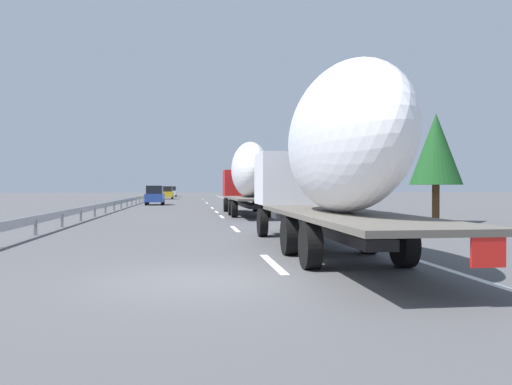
{
  "coord_description": "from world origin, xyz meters",
  "views": [
    {
      "loc": [
        -10.1,
        0.18,
        1.83
      ],
      "look_at": [
        19.9,
        -3.71,
        1.52
      ],
      "focal_mm": 36.0,
      "sensor_mm": 36.0,
      "label": 1
    }
  ],
  "objects_px": {
    "car_blue_sedan": "(155,195)",
    "car_white_van": "(172,192)",
    "road_sign": "(261,181)",
    "car_yellow_coupe": "(167,193)",
    "truck_trailing": "(330,155)",
    "truck_lead": "(248,175)"
  },
  "relations": [
    {
      "from": "car_blue_sedan",
      "to": "car_white_van",
      "type": "xyz_separation_m",
      "value": [
        46.27,
        -0.17,
        -0.0
      ]
    },
    {
      "from": "truck_lead",
      "to": "road_sign",
      "type": "bearing_deg",
      "value": -11.07
    },
    {
      "from": "car_blue_sedan",
      "to": "car_yellow_coupe",
      "type": "relative_size",
      "value": 1.02
    },
    {
      "from": "truck_trailing",
      "to": "car_blue_sedan",
      "type": "xyz_separation_m",
      "value": [
        40.39,
        7.36,
        -1.74
      ]
    },
    {
      "from": "truck_lead",
      "to": "road_sign",
      "type": "xyz_separation_m",
      "value": [
        15.85,
        -3.1,
        -0.25
      ]
    },
    {
      "from": "truck_lead",
      "to": "truck_trailing",
      "type": "xyz_separation_m",
      "value": [
        -19.91,
        0.0,
        0.08
      ]
    },
    {
      "from": "car_white_van",
      "to": "truck_lead",
      "type": "bearing_deg",
      "value": -173.85
    },
    {
      "from": "car_blue_sedan",
      "to": "car_white_van",
      "type": "distance_m",
      "value": 46.27
    },
    {
      "from": "car_yellow_coupe",
      "to": "truck_lead",
      "type": "bearing_deg",
      "value": -171.15
    },
    {
      "from": "truck_trailing",
      "to": "car_yellow_coupe",
      "type": "bearing_deg",
      "value": 6.21
    },
    {
      "from": "truck_lead",
      "to": "car_white_van",
      "type": "xyz_separation_m",
      "value": [
        66.75,
        7.19,
        -1.66
      ]
    },
    {
      "from": "road_sign",
      "to": "car_yellow_coupe",
      "type": "bearing_deg",
      "value": 18.66
    },
    {
      "from": "truck_lead",
      "to": "car_yellow_coupe",
      "type": "height_order",
      "value": "truck_lead"
    },
    {
      "from": "car_blue_sedan",
      "to": "car_yellow_coupe",
      "type": "height_order",
      "value": "car_blue_sedan"
    },
    {
      "from": "truck_trailing",
      "to": "car_white_van",
      "type": "height_order",
      "value": "truck_trailing"
    },
    {
      "from": "truck_trailing",
      "to": "car_white_van",
      "type": "xyz_separation_m",
      "value": [
        86.66,
        7.19,
        -1.74
      ]
    },
    {
      "from": "truck_lead",
      "to": "road_sign",
      "type": "distance_m",
      "value": 16.15
    },
    {
      "from": "truck_lead",
      "to": "car_blue_sedan",
      "type": "relative_size",
      "value": 3.28
    },
    {
      "from": "car_blue_sedan",
      "to": "truck_lead",
      "type": "bearing_deg",
      "value": -160.23
    },
    {
      "from": "truck_lead",
      "to": "car_white_van",
      "type": "bearing_deg",
      "value": 6.15
    },
    {
      "from": "truck_trailing",
      "to": "car_white_van",
      "type": "bearing_deg",
      "value": 4.74
    },
    {
      "from": "car_white_van",
      "to": "road_sign",
      "type": "height_order",
      "value": "road_sign"
    }
  ]
}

